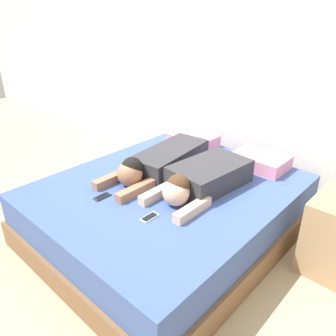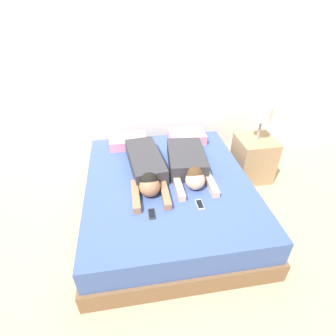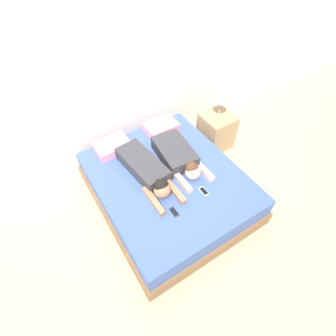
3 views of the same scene
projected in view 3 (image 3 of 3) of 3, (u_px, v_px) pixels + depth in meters
The scene contains 10 objects.
ground_plane at pixel (168, 198), 3.69m from camera, with size 12.00×12.00×0.00m, color tan.
wall_back at pixel (119, 76), 3.39m from camera, with size 12.00×0.06×2.60m.
bed at pixel (168, 187), 3.51m from camera, with size 1.79×2.09×0.48m.
pillow_head_left at pixel (113, 146), 3.60m from camera, with size 0.46×0.34×0.12m.
pillow_head_right at pixel (161, 127), 3.88m from camera, with size 0.46×0.34×0.12m.
person_left at pixel (148, 171), 3.26m from camera, with size 0.42×1.14×0.24m.
person_right at pixel (179, 157), 3.42m from camera, with size 0.46×0.95×0.23m.
cell_phone_left at pixel (174, 212), 2.97m from camera, with size 0.06×0.13×0.01m.
cell_phone_right at pixel (204, 191), 3.16m from camera, with size 0.06×0.13×0.01m.
nightstand at pixel (216, 129), 4.17m from camera, with size 0.47×0.47×1.03m.
Camera 3 is at (-1.15, -1.81, 3.04)m, focal length 28.00 mm.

